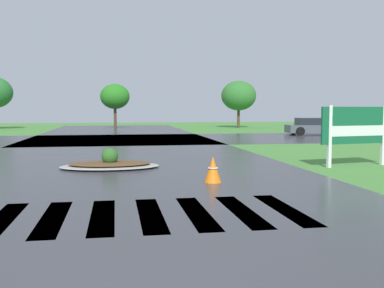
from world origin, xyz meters
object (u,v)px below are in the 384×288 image
median_island (110,164)px  car_white_sedan (316,127)px  traffic_cone (213,170)px  estate_billboard (357,128)px

median_island → car_white_sedan: bearing=48.0°
median_island → traffic_cone: 4.55m
traffic_cone → estate_billboard: bearing=24.6°
median_island → traffic_cone: traffic_cone is taller
estate_billboard → traffic_cone: size_ratio=4.00×
car_white_sedan → estate_billboard: bearing=-104.9°
estate_billboard → traffic_cone: 6.34m
median_island → estate_billboard: bearing=-6.4°
median_island → traffic_cone: size_ratio=4.63×
estate_billboard → car_white_sedan: (6.68, 17.83, -0.74)m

